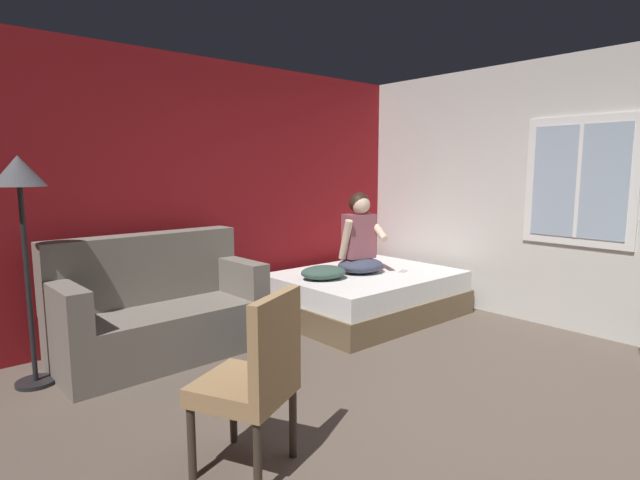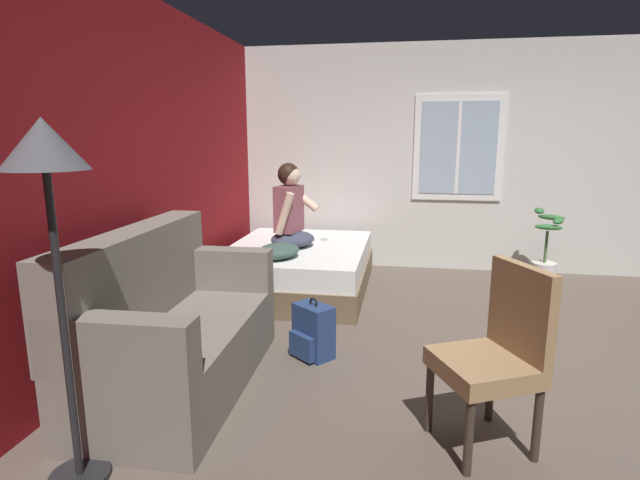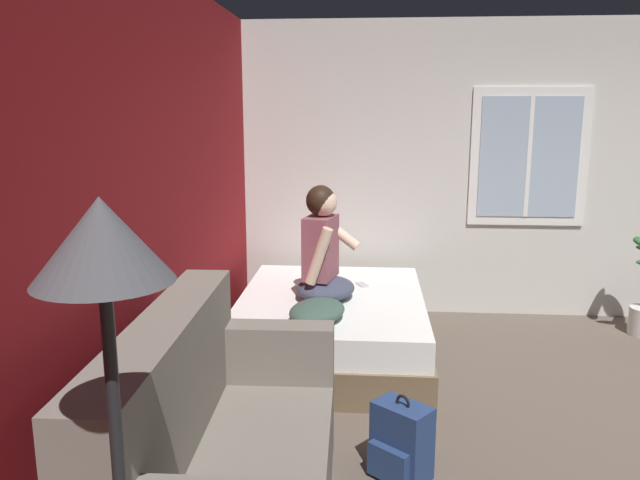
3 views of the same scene
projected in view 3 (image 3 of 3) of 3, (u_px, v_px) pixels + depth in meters
name	position (u px, v px, depth m)	size (l,w,h in m)	color
wall_back_accent	(140.00, 214.00, 3.41)	(10.03, 0.16, 2.70)	maroon
wall_side_with_window	(569.00, 171.00, 5.71)	(0.19, 7.41, 2.70)	silver
bed	(331.00, 326.00, 4.91)	(1.94, 1.47, 0.48)	brown
couch	(219.00, 462.00, 2.74)	(1.72, 0.86, 1.04)	slate
person_seated	(323.00, 253.00, 4.74)	(0.61, 0.55, 0.88)	#383D51
backpack	(401.00, 442.00, 3.28)	(0.35, 0.35, 0.46)	navy
throw_pillow	(317.00, 311.00, 4.29)	(0.48, 0.36, 0.14)	#385147
cell_phone	(362.00, 285.00, 5.17)	(0.07, 0.14, 0.01)	#B7B7BC
floor_lamp	(106.00, 301.00, 1.59)	(0.36, 0.36, 1.70)	black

